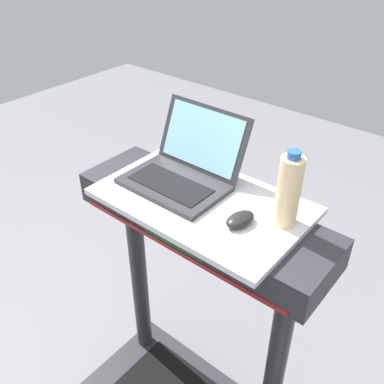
% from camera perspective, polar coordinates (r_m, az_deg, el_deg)
% --- Properties ---
extents(desk_board, '(0.67, 0.41, 0.02)m').
position_cam_1_polar(desk_board, '(1.38, 1.33, -1.18)').
color(desk_board, silver).
rests_on(desk_board, treadmill_base).
extents(laptop, '(0.34, 0.31, 0.22)m').
position_cam_1_polar(laptop, '(1.44, -1.17, 3.09)').
color(laptop, '#2D2D30').
rests_on(laptop, desk_board).
extents(computer_mouse, '(0.08, 0.11, 0.03)m').
position_cam_1_polar(computer_mouse, '(1.26, 6.40, -3.62)').
color(computer_mouse, black).
rests_on(computer_mouse, desk_board).
extents(water_bottle, '(0.07, 0.07, 0.24)m').
position_cam_1_polar(water_bottle, '(1.24, 12.69, 0.18)').
color(water_bottle, beige).
rests_on(water_bottle, desk_board).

